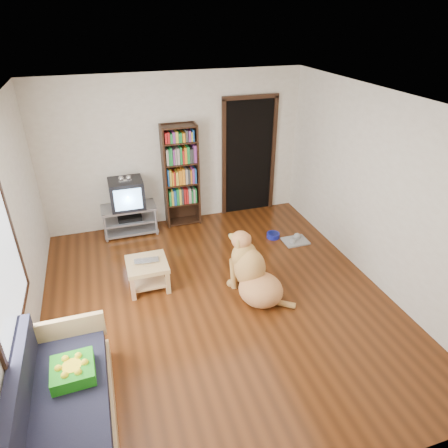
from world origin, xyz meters
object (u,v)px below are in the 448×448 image
object	(u,v)px
coffee_table	(147,270)
dog	(253,274)
tv_stand	(130,219)
laptop	(147,263)
grey_rag	(295,241)
crt_tv	(127,193)
dog_bowl	(273,235)
bookshelf	(181,171)
green_cushion	(73,371)
sofa	(63,415)

from	to	relation	value
coffee_table	dog	size ratio (longest dim) A/B	0.54
tv_stand	laptop	bearing A→B (deg)	-87.58
grey_rag	tv_stand	distance (m)	2.85
crt_tv	coffee_table	bearing A→B (deg)	-87.57
dog_bowl	tv_stand	bearing A→B (deg)	158.17
crt_tv	bookshelf	world-z (taller)	bookshelf
green_cushion	dog	bearing A→B (deg)	24.05
sofa	dog	size ratio (longest dim) A/B	1.77
dog_bowl	grey_rag	distance (m)	0.39
laptop	green_cushion	bearing A→B (deg)	-113.79
dog_bowl	tv_stand	distance (m)	2.48
laptop	crt_tv	bearing A→B (deg)	97.10
bookshelf	coffee_table	xyz separation A→B (m)	(-0.88, -1.72, -0.72)
sofa	dog	xyz separation A→B (m)	(2.37, 1.38, 0.07)
green_cushion	bookshelf	distance (m)	3.92
green_cushion	bookshelf	xyz separation A→B (m)	(1.80, 3.45, 0.52)
crt_tv	coffee_table	xyz separation A→B (m)	(0.07, -1.65, -0.46)
dog_bowl	coffee_table	world-z (taller)	coffee_table
laptop	coffee_table	size ratio (longest dim) A/B	0.60
green_cushion	laptop	world-z (taller)	green_cushion
laptop	dog	bearing A→B (deg)	-19.23
dog_bowl	crt_tv	bearing A→B (deg)	157.69
tv_stand	sofa	distance (m)	3.76
dog_bowl	tv_stand	size ratio (longest dim) A/B	0.24
green_cushion	dog	xyz separation A→B (m)	(2.24, 1.11, -0.15)
laptop	tv_stand	distance (m)	1.67
laptop	dog_bowl	world-z (taller)	laptop
laptop	grey_rag	size ratio (longest dim) A/B	0.83
grey_rag	sofa	bearing A→B (deg)	-145.36
crt_tv	bookshelf	distance (m)	0.99
crt_tv	dog	world-z (taller)	crt_tv
dog_bowl	grey_rag	bearing A→B (deg)	-39.81
laptop	dog_bowl	size ratio (longest dim) A/B	1.50
crt_tv	sofa	xyz separation A→B (m)	(-0.97, -3.65, -0.48)
grey_rag	coffee_table	world-z (taller)	coffee_table
green_cushion	laptop	size ratio (longest dim) A/B	1.18
green_cushion	crt_tv	world-z (taller)	crt_tv
tv_stand	bookshelf	xyz separation A→B (m)	(0.95, 0.09, 0.73)
grey_rag	bookshelf	bearing A→B (deg)	142.45
sofa	dog	world-z (taller)	dog
sofa	coffee_table	xyz separation A→B (m)	(1.04, 2.00, 0.02)
laptop	coffee_table	world-z (taller)	laptop
dog	bookshelf	bearing A→B (deg)	100.72
crt_tv	laptop	bearing A→B (deg)	-87.62
sofa	tv_stand	bearing A→B (deg)	74.98
bookshelf	sofa	distance (m)	4.26
green_cushion	laptop	distance (m)	1.93
grey_rag	dog	world-z (taller)	dog
laptop	grey_rag	distance (m)	2.60
grey_rag	tv_stand	xyz separation A→B (m)	(-2.59, 1.17, 0.25)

